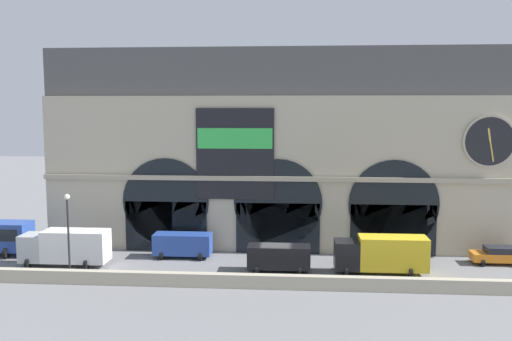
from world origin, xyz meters
The scene contains 9 objects.
ground_plane centered at (0.00, 0.00, 0.00)m, with size 200.00×200.00×0.00m, color slate.
quay_parapet_wall centered at (0.00, -5.13, 0.53)m, with size 90.00×0.70×1.05m, color #B2A891.
station_building centered at (0.02, 7.99, 9.33)m, with size 44.50×6.35×19.16m.
box_truck_west centered at (-18.05, -0.53, 1.70)m, with size 7.50×2.91×3.12m.
van_midwest centered at (-8.56, 2.80, 1.25)m, with size 5.20×2.48×2.20m.
van_center centered at (0.32, -0.77, 1.25)m, with size 5.20×2.48×2.20m.
box_truck_mideast centered at (8.75, -0.79, 1.70)m, with size 7.50×2.91×3.12m.
car_east centered at (19.29, 2.85, 0.80)m, with size 4.40×2.22×1.55m.
street_lamp_quayside centered at (-16.13, -4.33, 4.41)m, with size 0.44×0.44×6.90m.
Camera 1 is at (1.84, -45.31, 13.70)m, focal length 38.53 mm.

